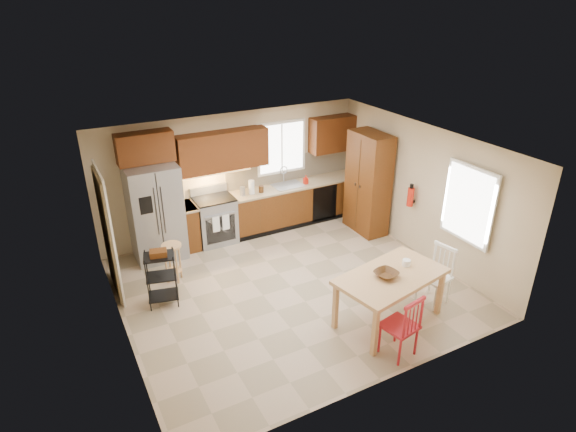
{
  "coord_description": "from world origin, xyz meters",
  "views": [
    {
      "loc": [
        -3.32,
        -6.12,
        4.65
      ],
      "look_at": [
        0.15,
        0.4,
        1.15
      ],
      "focal_mm": 30.0,
      "sensor_mm": 36.0,
      "label": 1
    }
  ],
  "objects_px": {
    "soap_bottle": "(306,180)",
    "chair_white": "(435,276)",
    "dining_table": "(389,298)",
    "table_bowl": "(386,277)",
    "refrigerator": "(156,213)",
    "table_jar": "(406,264)",
    "range_stove": "(215,220)",
    "utility_cart": "(162,279)",
    "chair_red": "(400,325)",
    "fire_extinguisher": "(410,197)",
    "pantry": "(368,183)",
    "bar_stool": "(173,263)"
  },
  "relations": [
    {
      "from": "table_bowl",
      "to": "utility_cart",
      "type": "relative_size",
      "value": 0.36
    },
    {
      "from": "dining_table",
      "to": "soap_bottle",
      "type": "bearing_deg",
      "value": 69.32
    },
    {
      "from": "refrigerator",
      "to": "chair_red",
      "type": "bearing_deg",
      "value": -62.55
    },
    {
      "from": "dining_table",
      "to": "utility_cart",
      "type": "xyz_separation_m",
      "value": [
        -2.92,
        2.05,
        0.06
      ]
    },
    {
      "from": "table_jar",
      "to": "bar_stool",
      "type": "height_order",
      "value": "table_jar"
    },
    {
      "from": "utility_cart",
      "to": "range_stove",
      "type": "bearing_deg",
      "value": 61.14
    },
    {
      "from": "soap_bottle",
      "to": "table_jar",
      "type": "xyz_separation_m",
      "value": [
        -0.25,
        -3.5,
        -0.14
      ]
    },
    {
      "from": "chair_red",
      "to": "bar_stool",
      "type": "relative_size",
      "value": 1.38
    },
    {
      "from": "chair_white",
      "to": "chair_red",
      "type": "bearing_deg",
      "value": 107.2
    },
    {
      "from": "soap_bottle",
      "to": "dining_table",
      "type": "height_order",
      "value": "soap_bottle"
    },
    {
      "from": "table_bowl",
      "to": "chair_red",
      "type": "bearing_deg",
      "value": -110.75
    },
    {
      "from": "refrigerator",
      "to": "dining_table",
      "type": "xyz_separation_m",
      "value": [
        2.57,
        -3.63,
        -0.51
      ]
    },
    {
      "from": "refrigerator",
      "to": "bar_stool",
      "type": "xyz_separation_m",
      "value": [
        -0.0,
        -0.97,
        -0.56
      ]
    },
    {
      "from": "soap_bottle",
      "to": "table_bowl",
      "type": "height_order",
      "value": "soap_bottle"
    },
    {
      "from": "range_stove",
      "to": "pantry",
      "type": "xyz_separation_m",
      "value": [
        2.98,
        -0.99,
        0.59
      ]
    },
    {
      "from": "dining_table",
      "to": "chair_red",
      "type": "height_order",
      "value": "chair_red"
    },
    {
      "from": "fire_extinguisher",
      "to": "chair_white",
      "type": "height_order",
      "value": "fire_extinguisher"
    },
    {
      "from": "dining_table",
      "to": "utility_cart",
      "type": "distance_m",
      "value": 3.57
    },
    {
      "from": "fire_extinguisher",
      "to": "bar_stool",
      "type": "relative_size",
      "value": 0.51
    },
    {
      "from": "soap_bottle",
      "to": "table_jar",
      "type": "relative_size",
      "value": 1.27
    },
    {
      "from": "fire_extinguisher",
      "to": "table_bowl",
      "type": "relative_size",
      "value": 1.07
    },
    {
      "from": "fire_extinguisher",
      "to": "dining_table",
      "type": "height_order",
      "value": "fire_extinguisher"
    },
    {
      "from": "table_bowl",
      "to": "table_jar",
      "type": "bearing_deg",
      "value": 12.53
    },
    {
      "from": "soap_bottle",
      "to": "utility_cart",
      "type": "xyz_separation_m",
      "value": [
        -3.53,
        -1.55,
        -0.53
      ]
    },
    {
      "from": "soap_bottle",
      "to": "chair_red",
      "type": "height_order",
      "value": "soap_bottle"
    },
    {
      "from": "refrigerator",
      "to": "utility_cart",
      "type": "height_order",
      "value": "refrigerator"
    },
    {
      "from": "refrigerator",
      "to": "table_bowl",
      "type": "bearing_deg",
      "value": -55.77
    },
    {
      "from": "pantry",
      "to": "chair_white",
      "type": "height_order",
      "value": "pantry"
    },
    {
      "from": "refrigerator",
      "to": "range_stove",
      "type": "distance_m",
      "value": 1.24
    },
    {
      "from": "refrigerator",
      "to": "chair_red",
      "type": "distance_m",
      "value": 4.84
    },
    {
      "from": "range_stove",
      "to": "soap_bottle",
      "type": "relative_size",
      "value": 4.82
    },
    {
      "from": "chair_red",
      "to": "bar_stool",
      "type": "height_order",
      "value": "chair_red"
    },
    {
      "from": "table_jar",
      "to": "soap_bottle",
      "type": "bearing_deg",
      "value": 85.99
    },
    {
      "from": "chair_red",
      "to": "bar_stool",
      "type": "xyz_separation_m",
      "value": [
        -2.23,
        3.31,
        -0.13
      ]
    },
    {
      "from": "refrigerator",
      "to": "chair_white",
      "type": "xyz_separation_m",
      "value": [
        3.52,
        -3.58,
        -0.42
      ]
    },
    {
      "from": "table_jar",
      "to": "range_stove",
      "type": "bearing_deg",
      "value": 116.47
    },
    {
      "from": "refrigerator",
      "to": "range_stove",
      "type": "height_order",
      "value": "refrigerator"
    },
    {
      "from": "dining_table",
      "to": "table_jar",
      "type": "bearing_deg",
      "value": 4.85
    },
    {
      "from": "table_bowl",
      "to": "range_stove",
      "type": "bearing_deg",
      "value": 109.67
    },
    {
      "from": "fire_extinguisher",
      "to": "dining_table",
      "type": "relative_size",
      "value": 0.22
    },
    {
      "from": "pantry",
      "to": "range_stove",
      "type": "bearing_deg",
      "value": 161.71
    },
    {
      "from": "table_jar",
      "to": "bar_stool",
      "type": "distance_m",
      "value": 3.92
    },
    {
      "from": "table_bowl",
      "to": "table_jar",
      "type": "xyz_separation_m",
      "value": [
        0.47,
        0.1,
        0.03
      ]
    },
    {
      "from": "chair_red",
      "to": "table_bowl",
      "type": "bearing_deg",
      "value": 58.16
    },
    {
      "from": "dining_table",
      "to": "table_bowl",
      "type": "xyz_separation_m",
      "value": [
        -0.1,
        0.0,
        0.41
      ]
    },
    {
      "from": "refrigerator",
      "to": "bar_stool",
      "type": "relative_size",
      "value": 2.58
    },
    {
      "from": "utility_cart",
      "to": "table_jar",
      "type": "bearing_deg",
      "value": -17.03
    },
    {
      "from": "soap_bottle",
      "to": "pantry",
      "type": "relative_size",
      "value": 0.09
    },
    {
      "from": "soap_bottle",
      "to": "chair_white",
      "type": "xyz_separation_m",
      "value": [
        0.34,
        -3.55,
        -0.51
      ]
    },
    {
      "from": "chair_white",
      "to": "dining_table",
      "type": "bearing_deg",
      "value": 81.91
    }
  ]
}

